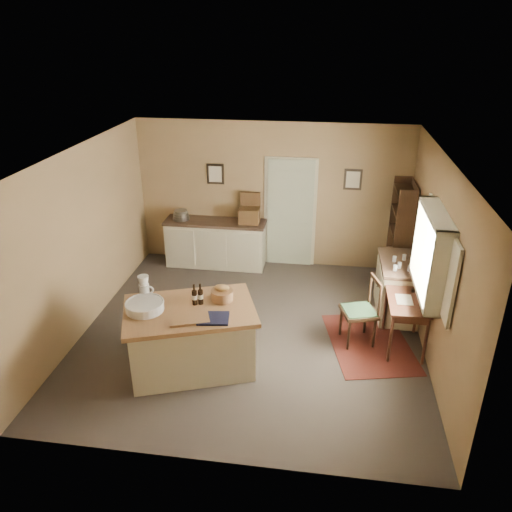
{
  "coord_description": "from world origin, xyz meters",
  "views": [
    {
      "loc": [
        0.98,
        -6.28,
        4.23
      ],
      "look_at": [
        0.03,
        0.25,
        1.15
      ],
      "focal_mm": 35.0,
      "sensor_mm": 36.0,
      "label": 1
    }
  ],
  "objects": [
    {
      "name": "desk_chair",
      "position": [
        1.56,
        -0.02,
        0.5
      ],
      "size": [
        0.58,
        0.58,
        1.0
      ],
      "primitive_type": null,
      "rotation": [
        0.0,
        0.0,
        0.29
      ],
      "color": "black",
      "rests_on": "ground"
    },
    {
      "name": "wall_back",
      "position": [
        0.0,
        2.5,
        1.35
      ],
      "size": [
        5.0,
        0.1,
        2.7
      ],
      "primitive_type": "cube",
      "color": "#987750",
      "rests_on": "ground"
    },
    {
      "name": "window",
      "position": [
        2.42,
        -0.2,
        1.55
      ],
      "size": [
        0.25,
        1.99,
        1.12
      ],
      "color": "beige",
      "rests_on": "ground"
    },
    {
      "name": "work_island",
      "position": [
        -0.67,
        -0.94,
        0.48
      ],
      "size": [
        1.93,
        1.58,
        1.2
      ],
      "rotation": [
        0.0,
        0.0,
        0.34
      ],
      "color": "beige",
      "rests_on": "ground"
    },
    {
      "name": "rug",
      "position": [
        1.75,
        -0.05,
        0.0
      ],
      "size": [
        1.42,
        1.8,
        0.01
      ],
      "primitive_type": "cube",
      "rotation": [
        0.0,
        0.0,
        0.22
      ],
      "color": "#561514",
      "rests_on": "ground"
    },
    {
      "name": "ceiling",
      "position": [
        0.0,
        0.0,
        2.7
      ],
      "size": [
        5.0,
        5.0,
        0.0
      ],
      "primitive_type": "plane",
      "color": "silver",
      "rests_on": "wall_back"
    },
    {
      "name": "wall_left",
      "position": [
        -2.5,
        0.0,
        1.35
      ],
      "size": [
        0.1,
        5.0,
        2.7
      ],
      "primitive_type": "cube",
      "color": "#987750",
      "rests_on": "ground"
    },
    {
      "name": "door",
      "position": [
        0.35,
        2.47,
        1.05
      ],
      "size": [
        0.97,
        0.06,
        2.11
      ],
      "primitive_type": "cube",
      "color": "#A8AD8F",
      "rests_on": "ground"
    },
    {
      "name": "ground",
      "position": [
        0.0,
        0.0,
        0.0
      ],
      "size": [
        5.0,
        5.0,
        0.0
      ],
      "primitive_type": "plane",
      "color": "#4A4038",
      "rests_on": "ground"
    },
    {
      "name": "right_cabinet",
      "position": [
        2.2,
        0.89,
        0.46
      ],
      "size": [
        0.61,
        1.1,
        0.99
      ],
      "color": "beige",
      "rests_on": "ground"
    },
    {
      "name": "shelving_unit",
      "position": [
        2.35,
        2.0,
        0.92
      ],
      "size": [
        0.31,
        0.83,
        1.84
      ],
      "color": "black",
      "rests_on": "ground"
    },
    {
      "name": "wall_right",
      "position": [
        2.5,
        0.0,
        1.35
      ],
      "size": [
        0.1,
        5.0,
        2.7
      ],
      "primitive_type": "cube",
      "color": "#987750",
      "rests_on": "ground"
    },
    {
      "name": "wall_front",
      "position": [
        0.0,
        -2.5,
        1.35
      ],
      "size": [
        5.0,
        0.1,
        2.7
      ],
      "primitive_type": "cube",
      "color": "#987750",
      "rests_on": "ground"
    },
    {
      "name": "sideboard",
      "position": [
        -1.02,
        2.2,
        0.48
      ],
      "size": [
        1.89,
        0.54,
        1.18
      ],
      "color": "beige",
      "rests_on": "ground"
    },
    {
      "name": "writing_desk",
      "position": [
        2.2,
        -0.05,
        0.67
      ],
      "size": [
        0.54,
        0.88,
        0.82
      ],
      "color": "#3D1F15",
      "rests_on": "ground"
    },
    {
      "name": "framed_prints",
      "position": [
        0.2,
        2.48,
        1.72
      ],
      "size": [
        2.82,
        0.02,
        0.38
      ],
      "color": "black",
      "rests_on": "ground"
    }
  ]
}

